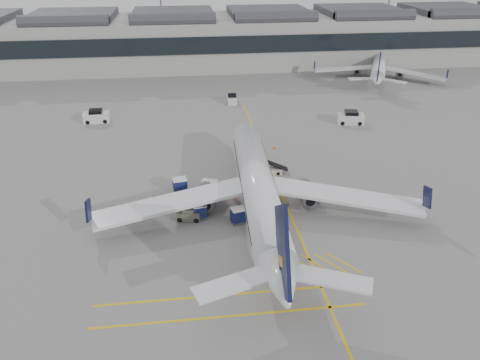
{
  "coord_description": "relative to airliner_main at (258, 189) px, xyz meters",
  "views": [
    {
      "loc": [
        -0.76,
        -40.19,
        26.2
      ],
      "look_at": [
        4.65,
        2.97,
        4.0
      ],
      "focal_mm": 35.0,
      "sensor_mm": 36.0,
      "label": 1
    }
  ],
  "objects": [
    {
      "name": "apron_markings",
      "position": [
        3.44,
        7.33,
        -2.96
      ],
      "size": [
        0.25,
        60.0,
        0.01
      ],
      "primitive_type": "cube",
      "color": "gold",
      "rests_on": "ground"
    },
    {
      "name": "airliner_main",
      "position": [
        0.0,
        0.0,
        0.0
      ],
      "size": [
        34.77,
        38.05,
        10.11
      ],
      "rotation": [
        0.0,
        0.0,
        -0.05
      ],
      "color": "silver",
      "rests_on": "ground"
    },
    {
      "name": "baggage_cart_c",
      "position": [
        -8.26,
        5.77,
        -2.02
      ],
      "size": [
        1.88,
        1.63,
        1.78
      ],
      "rotation": [
        0.0,
        0.0,
        0.15
      ],
      "color": "gray",
      "rests_on": "ground"
    },
    {
      "name": "safety_cone_nose",
      "position": [
        5.15,
        17.12,
        -2.69
      ],
      "size": [
        0.41,
        0.41,
        0.57
      ],
      "primitive_type": "cone",
      "color": "#F24C0A",
      "rests_on": "ground"
    },
    {
      "name": "ground",
      "position": [
        -6.56,
        -2.67,
        -2.97
      ],
      "size": [
        220.0,
        220.0,
        0.0
      ],
      "primitive_type": "plane",
      "color": "gray",
      "rests_on": "ground"
    },
    {
      "name": "terminal",
      "position": [
        -6.56,
        69.26,
        3.17
      ],
      "size": [
        200.0,
        20.45,
        12.4
      ],
      "color": "#9E9E99",
      "rests_on": "ground"
    },
    {
      "name": "ramp_agent_a",
      "position": [
        -2.09,
        3.27,
        -2.01
      ],
      "size": [
        0.83,
        0.81,
        1.92
      ],
      "primitive_type": "imported",
      "rotation": [
        0.0,
        0.0,
        0.74
      ],
      "color": "#F2590C",
      "rests_on": "ground"
    },
    {
      "name": "service_van_right",
      "position": [
        19.27,
        25.84,
        -2.03
      ],
      "size": [
        4.42,
        2.8,
        2.11
      ],
      "rotation": [
        0.0,
        0.0,
        -0.19
      ],
      "color": "silver",
      "rests_on": "ground"
    },
    {
      "name": "belt_loader",
      "position": [
        2.69,
        9.73,
        -2.44
      ],
      "size": [
        4.52,
        1.93,
        1.81
      ],
      "rotation": [
        0.0,
        0.0,
        -0.14
      ],
      "color": "beige",
      "rests_on": "ground"
    },
    {
      "name": "pushback_tug",
      "position": [
        -7.41,
        -0.29,
        -2.36
      ],
      "size": [
        2.69,
        1.95,
        1.37
      ],
      "rotation": [
        0.0,
        0.0,
        -0.2
      ],
      "color": "#585A4C",
      "rests_on": "ground"
    },
    {
      "name": "ramp_agent_b",
      "position": [
        0.06,
        3.93,
        -2.12
      ],
      "size": [
        1.0,
        0.89,
        1.7
      ],
      "primitive_type": "imported",
      "rotation": [
        0.0,
        0.0,
        3.5
      ],
      "color": "#FF5D0D",
      "rests_on": "ground"
    },
    {
      "name": "service_van_left",
      "position": [
        -21.47,
        31.63,
        -2.04
      ],
      "size": [
        4.16,
        2.24,
        2.09
      ],
      "rotation": [
        0.0,
        0.0,
        0.05
      ],
      "color": "silver",
      "rests_on": "ground"
    },
    {
      "name": "airliner_far",
      "position": [
        34.49,
        52.33,
        -0.62
      ],
      "size": [
        25.5,
        28.16,
        8.0
      ],
      "rotation": [
        0.0,
        0.0,
        -0.41
      ],
      "color": "silver",
      "rests_on": "ground"
    },
    {
      "name": "service_van_mid",
      "position": [
        1.47,
        38.88,
        -2.23
      ],
      "size": [
        1.83,
        3.31,
        1.65
      ],
      "rotation": [
        0.0,
        0.0,
        1.5
      ],
      "color": "silver",
      "rests_on": "ground"
    },
    {
      "name": "baggage_cart_d",
      "position": [
        -6.26,
        -0.15,
        -2.11
      ],
      "size": [
        1.64,
        1.4,
        1.61
      ],
      "rotation": [
        0.0,
        0.0,
        0.1
      ],
      "color": "gray",
      "rests_on": "ground"
    },
    {
      "name": "baggage_cart_b",
      "position": [
        -2.33,
        -1.51,
        -2.11
      ],
      "size": [
        1.78,
        1.57,
        1.61
      ],
      "rotation": [
        0.0,
        0.0,
        0.22
      ],
      "color": "gray",
      "rests_on": "ground"
    },
    {
      "name": "baggage_cart_a",
      "position": [
        -4.95,
        4.26,
        -1.91
      ],
      "size": [
        2.3,
        2.1,
        1.98
      ],
      "rotation": [
        0.0,
        0.0,
        -0.35
      ],
      "color": "gray",
      "rests_on": "ground"
    },
    {
      "name": "safety_cone_engine",
      "position": [
        6.83,
        6.82,
        -2.71
      ],
      "size": [
        0.38,
        0.38,
        0.53
      ],
      "primitive_type": "cone",
      "color": "#F24C0A",
      "rests_on": "ground"
    }
  ]
}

